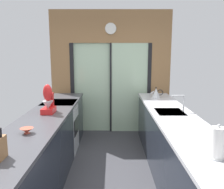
{
  "coord_description": "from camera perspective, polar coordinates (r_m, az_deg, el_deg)",
  "views": [
    {
      "loc": [
        0.03,
        -2.85,
        1.77
      ],
      "look_at": [
        0.03,
        0.75,
        1.14
      ],
      "focal_mm": 37.72,
      "sensor_mm": 36.0,
      "label": 1
    }
  ],
  "objects": [
    {
      "name": "kettle",
      "position": [
        4.68,
        10.56,
        0.39
      ],
      "size": [
        0.25,
        0.17,
        0.21
      ],
      "color": "#B7BABC",
      "rests_on": "right_counter_run"
    },
    {
      "name": "right_counter_run",
      "position": [
        3.52,
        14.76,
        -12.24
      ],
      "size": [
        0.62,
        3.8,
        0.92
      ],
      "color": "#1E232D",
      "rests_on": "ground_plane"
    },
    {
      "name": "oven_range",
      "position": [
        4.4,
        -12.48,
        -7.72
      ],
      "size": [
        0.6,
        0.6,
        0.92
      ],
      "color": "#B7BABC",
      "rests_on": "ground_plane"
    },
    {
      "name": "paper_towel_roll",
      "position": [
        2.14,
        24.15,
        -10.7
      ],
      "size": [
        0.13,
        0.13,
        0.29
      ],
      "color": "#B7BABC",
      "rests_on": "right_counter_run"
    },
    {
      "name": "ground_plane",
      "position": [
        3.88,
        -0.52,
        -17.42
      ],
      "size": [
        5.04,
        7.6,
        0.02
      ],
      "primitive_type": "cube",
      "color": "#38383D"
    },
    {
      "name": "back_wall_unit",
      "position": [
        5.25,
        -0.39,
        7.17
      ],
      "size": [
        2.64,
        0.12,
        2.7
      ],
      "color": "olive",
      "rests_on": "ground_plane"
    },
    {
      "name": "sink_faucet",
      "position": [
        3.62,
        16.44,
        -1.4
      ],
      "size": [
        0.19,
        0.02,
        0.25
      ],
      "color": "#B7BABC",
      "rests_on": "right_counter_run"
    },
    {
      "name": "left_counter_run",
      "position": [
        3.39,
        -16.62,
        -13.22
      ],
      "size": [
        0.62,
        3.8,
        0.92
      ],
      "color": "#1E232D",
      "rests_on": "ground_plane"
    },
    {
      "name": "mixing_bowl",
      "position": [
        2.72,
        -20.03,
        -8.21
      ],
      "size": [
        0.14,
        0.14,
        0.06
      ],
      "color": "#BC4C38",
      "rests_on": "left_counter_run"
    },
    {
      "name": "stand_mixer",
      "position": [
        3.51,
        -15.26,
        -1.78
      ],
      "size": [
        0.17,
        0.27,
        0.42
      ],
      "color": "red",
      "rests_on": "left_counter_run"
    }
  ]
}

